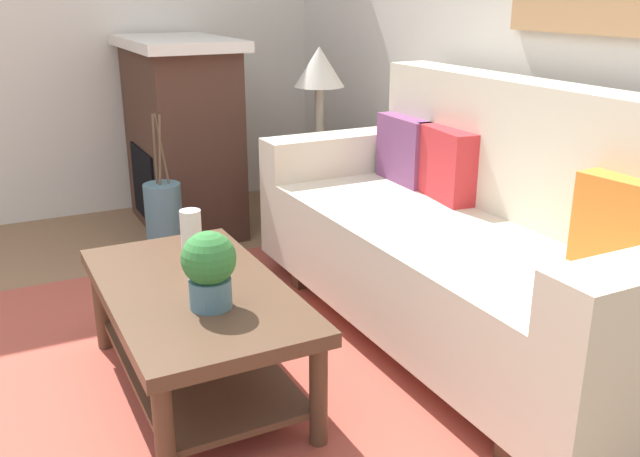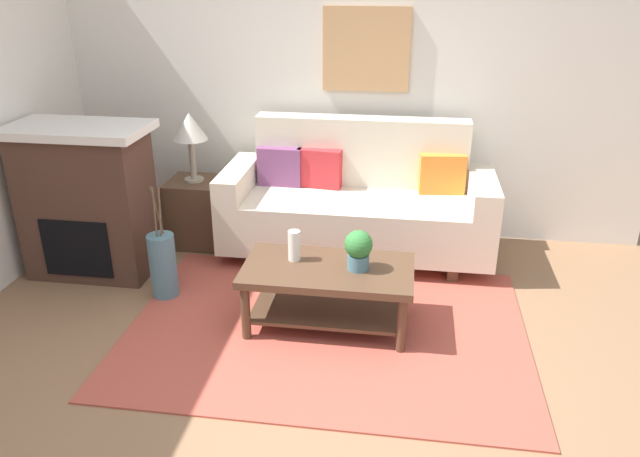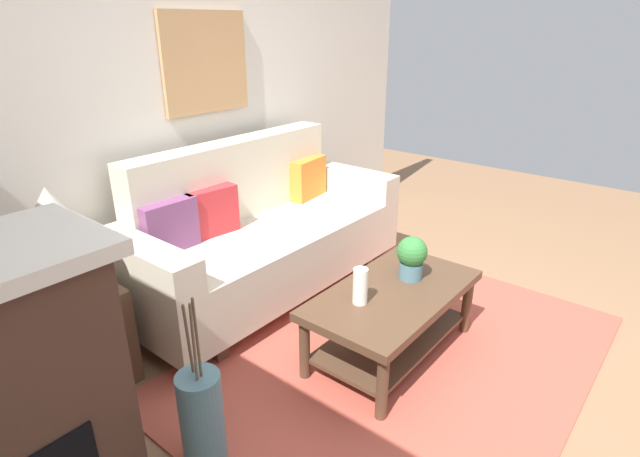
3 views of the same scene
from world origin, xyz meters
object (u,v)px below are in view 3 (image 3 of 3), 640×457
(potted_plant_tabletop, at_px, (412,256))
(coffee_table, at_px, (392,308))
(throw_pillow_plum, at_px, (169,226))
(throw_pillow_crimson, at_px, (211,212))
(framed_painting, at_px, (206,63))
(couch, at_px, (262,236))
(floor_vase, at_px, (202,421))
(tabletop_vase, at_px, (360,286))
(throw_pillow_orange, at_px, (308,178))
(table_lamp, at_px, (50,214))
(side_table, at_px, (78,340))

(potted_plant_tabletop, bearing_deg, coffee_table, -179.00)
(coffee_table, xyz_separation_m, potted_plant_tabletop, (0.19, 0.00, 0.26))
(throw_pillow_plum, distance_m, throw_pillow_crimson, 0.33)
(throw_pillow_crimson, distance_m, framed_painting, 1.02)
(couch, distance_m, floor_vase, 1.61)
(throw_pillow_plum, height_order, tabletop_vase, throw_pillow_plum)
(throw_pillow_orange, bearing_deg, floor_vase, -151.63)
(throw_pillow_plum, distance_m, tabletop_vase, 1.25)
(throw_pillow_plum, distance_m, potted_plant_tabletop, 1.48)
(table_lamp, bearing_deg, throw_pillow_plum, 9.15)
(throw_pillow_orange, bearing_deg, couch, -169.15)
(throw_pillow_crimson, height_order, floor_vase, throw_pillow_crimson)
(throw_pillow_crimson, relative_size, tabletop_vase, 1.76)
(coffee_table, bearing_deg, throw_pillow_orange, 59.59)
(couch, xyz_separation_m, throw_pillow_crimson, (-0.33, 0.13, 0.25))
(tabletop_vase, bearing_deg, coffee_table, -17.20)
(floor_vase, bearing_deg, tabletop_vase, -8.05)
(throw_pillow_orange, bearing_deg, throw_pillow_plum, 180.00)
(throw_pillow_orange, relative_size, framed_painting, 0.51)
(coffee_table, relative_size, side_table, 1.96)
(throw_pillow_orange, relative_size, side_table, 0.64)
(throw_pillow_crimson, xyz_separation_m, floor_vase, (-0.97, -1.06, -0.44))
(couch, relative_size, coffee_table, 1.94)
(table_lamp, xyz_separation_m, floor_vase, (0.07, -0.94, -0.75))
(framed_painting, bearing_deg, side_table, -161.60)
(table_lamp, bearing_deg, floor_vase, -85.87)
(throw_pillow_plum, relative_size, tabletop_vase, 1.76)
(potted_plant_tabletop, bearing_deg, table_lamp, 142.04)
(potted_plant_tabletop, height_order, framed_painting, framed_painting)
(throw_pillow_plum, height_order, floor_vase, throw_pillow_plum)
(throw_pillow_plum, relative_size, side_table, 0.64)
(floor_vase, bearing_deg, framed_painting, 47.11)
(throw_pillow_orange, bearing_deg, side_table, -176.78)
(table_lamp, bearing_deg, framed_painting, 18.40)
(couch, height_order, potted_plant_tabletop, couch)
(coffee_table, bearing_deg, throw_pillow_crimson, 100.91)
(couch, bearing_deg, framed_painting, 90.00)
(couch, distance_m, framed_painting, 1.25)
(throw_pillow_crimson, distance_m, potted_plant_tabletop, 1.34)
(throw_pillow_plum, height_order, potted_plant_tabletop, throw_pillow_plum)
(throw_pillow_orange, distance_m, coffee_table, 1.52)
(throw_pillow_orange, height_order, framed_painting, framed_painting)
(throw_pillow_plum, bearing_deg, side_table, -170.85)
(framed_painting, bearing_deg, table_lamp, -161.60)
(throw_pillow_crimson, xyz_separation_m, potted_plant_tabletop, (0.44, -1.27, -0.11))
(couch, height_order, framed_painting, framed_painting)
(coffee_table, xyz_separation_m, tabletop_vase, (-0.23, 0.07, 0.22))
(throw_pillow_crimson, bearing_deg, framed_painting, 45.96)
(throw_pillow_crimson, bearing_deg, side_table, -173.73)
(coffee_table, height_order, framed_painting, framed_painting)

